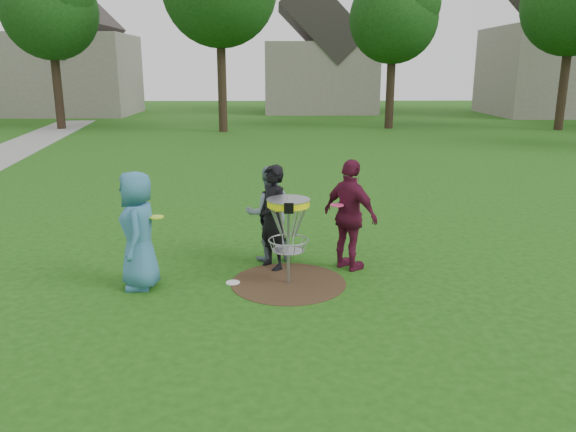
{
  "coord_description": "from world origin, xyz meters",
  "views": [
    {
      "loc": [
        -0.16,
        -8.19,
        3.25
      ],
      "look_at": [
        0.0,
        0.3,
        1.0
      ],
      "focal_mm": 35.0,
      "sensor_mm": 36.0,
      "label": 1
    }
  ],
  "objects_px": {
    "player_blue": "(138,230)",
    "player_maroon": "(350,215)",
    "player_black": "(273,218)",
    "player_grey": "(269,214)",
    "disc_golf_basket": "(288,220)"
  },
  "relations": [
    {
      "from": "player_black",
      "to": "player_grey",
      "type": "relative_size",
      "value": 1.05
    },
    {
      "from": "player_blue",
      "to": "player_maroon",
      "type": "distance_m",
      "value": 3.35
    },
    {
      "from": "player_black",
      "to": "player_maroon",
      "type": "bearing_deg",
      "value": 51.27
    },
    {
      "from": "player_blue",
      "to": "player_black",
      "type": "relative_size",
      "value": 1.03
    },
    {
      "from": "player_black",
      "to": "player_grey",
      "type": "height_order",
      "value": "player_black"
    },
    {
      "from": "player_blue",
      "to": "player_maroon",
      "type": "height_order",
      "value": "player_maroon"
    },
    {
      "from": "player_blue",
      "to": "player_maroon",
      "type": "relative_size",
      "value": 0.98
    },
    {
      "from": "player_grey",
      "to": "disc_golf_basket",
      "type": "height_order",
      "value": "player_grey"
    },
    {
      "from": "player_grey",
      "to": "player_maroon",
      "type": "bearing_deg",
      "value": 149.89
    },
    {
      "from": "player_black",
      "to": "player_maroon",
      "type": "height_order",
      "value": "player_maroon"
    },
    {
      "from": "player_black",
      "to": "player_maroon",
      "type": "relative_size",
      "value": 0.95
    },
    {
      "from": "player_grey",
      "to": "player_maroon",
      "type": "relative_size",
      "value": 0.9
    },
    {
      "from": "player_blue",
      "to": "player_black",
      "type": "height_order",
      "value": "player_blue"
    },
    {
      "from": "player_black",
      "to": "player_grey",
      "type": "bearing_deg",
      "value": 154.29
    },
    {
      "from": "player_blue",
      "to": "player_black",
      "type": "bearing_deg",
      "value": 103.29
    }
  ]
}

